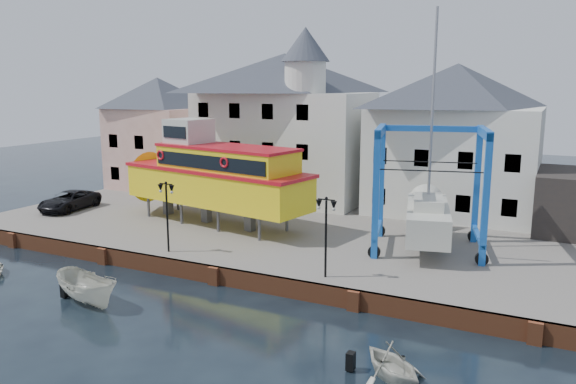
% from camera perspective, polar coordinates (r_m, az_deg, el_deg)
% --- Properties ---
extents(ground, '(140.00, 140.00, 0.00)m').
position_cam_1_polar(ground, '(31.17, -7.46, -9.30)').
color(ground, black).
rests_on(ground, ground).
extents(hardstanding, '(44.00, 22.00, 1.00)m').
position_cam_1_polar(hardstanding, '(40.18, 1.25, -3.81)').
color(hardstanding, slate).
rests_on(hardstanding, ground).
extents(quay_wall, '(44.00, 0.47, 1.00)m').
position_cam_1_polar(quay_wall, '(31.08, -7.38, -8.38)').
color(quay_wall, brown).
rests_on(quay_wall, ground).
extents(building_pink, '(8.00, 7.00, 10.30)m').
position_cam_1_polar(building_pink, '(54.66, -12.93, 5.87)').
color(building_pink, tan).
rests_on(building_pink, hardstanding).
extents(building_white_main, '(14.00, 8.30, 14.00)m').
position_cam_1_polar(building_white_main, '(47.75, -0.27, 6.88)').
color(building_white_main, silver).
rests_on(building_white_main, hardstanding).
extents(building_white_right, '(12.00, 8.00, 11.20)m').
position_cam_1_polar(building_white_right, '(44.04, 16.53, 5.11)').
color(building_white_right, silver).
rests_on(building_white_right, hardstanding).
extents(lamp_post_left, '(1.12, 0.32, 4.20)m').
position_cam_1_polar(lamp_post_left, '(33.26, -12.24, -0.69)').
color(lamp_post_left, black).
rests_on(lamp_post_left, hardstanding).
extents(lamp_post_right, '(1.12, 0.32, 4.20)m').
position_cam_1_polar(lamp_post_right, '(28.24, 3.89, -2.52)').
color(lamp_post_right, black).
rests_on(lamp_post_right, hardstanding).
extents(tour_boat, '(17.17, 7.04, 7.28)m').
position_cam_1_polar(tour_boat, '(39.96, -8.36, 1.76)').
color(tour_boat, '#59595E').
rests_on(tour_boat, hardstanding).
extents(travel_lift, '(7.52, 9.56, 13.99)m').
position_cam_1_polar(travel_lift, '(34.93, 13.99, -1.62)').
color(travel_lift, '#1451A8').
rests_on(travel_lift, hardstanding).
extents(van, '(3.02, 5.53, 1.47)m').
position_cam_1_polar(van, '(47.15, -21.33, -0.81)').
color(van, black).
rests_on(van, hardstanding).
extents(motorboat_a, '(4.82, 2.79, 1.75)m').
position_cam_1_polar(motorboat_a, '(30.14, -19.60, -10.59)').
color(motorboat_a, beige).
rests_on(motorboat_a, ground).
extents(motorboat_c, '(3.94, 3.86, 1.57)m').
position_cam_1_polar(motorboat_c, '(22.11, 10.47, -18.31)').
color(motorboat_c, beige).
rests_on(motorboat_c, ground).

